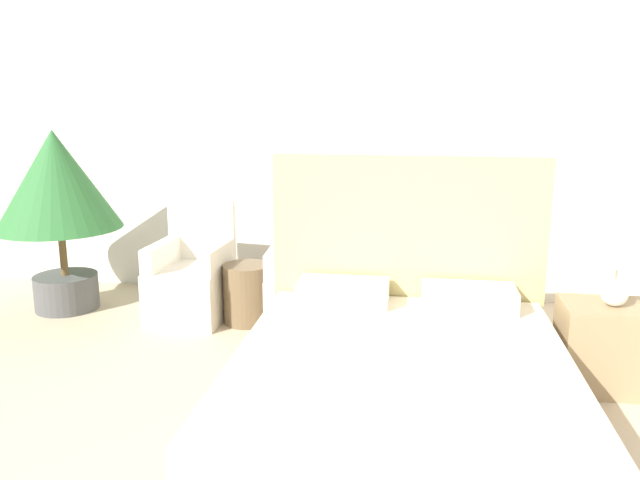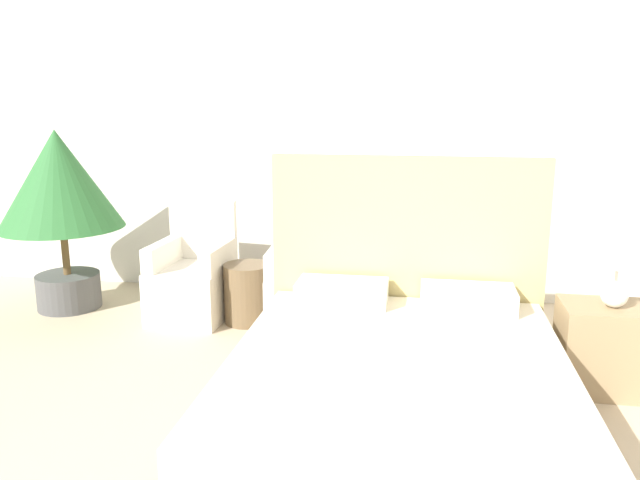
{
  "view_description": "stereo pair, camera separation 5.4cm",
  "coord_description": "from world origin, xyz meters",
  "px_view_note": "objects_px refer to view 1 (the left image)",
  "views": [
    {
      "loc": [
        0.57,
        -1.7,
        1.74
      ],
      "look_at": [
        -0.08,
        2.6,
        0.75
      ],
      "focal_mm": 35.0,
      "sensor_mm": 36.0,
      "label": 1
    },
    {
      "loc": [
        0.62,
        -1.69,
        1.74
      ],
      "look_at": [
        -0.08,
        2.6,
        0.75
      ],
      "focal_mm": 35.0,
      "sensor_mm": 36.0,
      "label": 2
    }
  ],
  "objects_px": {
    "armchair_near_window_right": "(307,288)",
    "nightstand": "(606,347)",
    "bed": "(401,382)",
    "table_lamp": "(618,258)",
    "side_table": "(247,294)",
    "armchair_near_window_left": "(192,283)",
    "potted_palm": "(57,190)"
  },
  "relations": [
    {
      "from": "armchair_near_window_right",
      "to": "bed",
      "type": "bearing_deg",
      "value": -66.74
    },
    {
      "from": "bed",
      "to": "nightstand",
      "type": "height_order",
      "value": "bed"
    },
    {
      "from": "bed",
      "to": "armchair_near_window_right",
      "type": "xyz_separation_m",
      "value": [
        -0.77,
        1.53,
        0.01
      ]
    },
    {
      "from": "nightstand",
      "to": "armchair_near_window_left",
      "type": "bearing_deg",
      "value": 164.02
    },
    {
      "from": "potted_palm",
      "to": "side_table",
      "type": "height_order",
      "value": "potted_palm"
    },
    {
      "from": "potted_palm",
      "to": "nightstand",
      "type": "height_order",
      "value": "potted_palm"
    },
    {
      "from": "table_lamp",
      "to": "side_table",
      "type": "distance_m",
      "value": 2.66
    },
    {
      "from": "armchair_near_window_right",
      "to": "nightstand",
      "type": "xyz_separation_m",
      "value": [
        1.99,
        -0.84,
        -0.02
      ]
    },
    {
      "from": "armchair_near_window_left",
      "to": "table_lamp",
      "type": "relative_size",
      "value": 2.1
    },
    {
      "from": "potted_palm",
      "to": "side_table",
      "type": "xyz_separation_m",
      "value": [
        1.59,
        -0.09,
        -0.77
      ]
    },
    {
      "from": "armchair_near_window_right",
      "to": "nightstand",
      "type": "height_order",
      "value": "armchair_near_window_right"
    },
    {
      "from": "armchair_near_window_left",
      "to": "table_lamp",
      "type": "distance_m",
      "value": 3.11
    },
    {
      "from": "armchair_near_window_right",
      "to": "potted_palm",
      "type": "relative_size",
      "value": 0.61
    },
    {
      "from": "bed",
      "to": "nightstand",
      "type": "distance_m",
      "value": 1.4
    },
    {
      "from": "bed",
      "to": "armchair_near_window_right",
      "type": "relative_size",
      "value": 2.28
    },
    {
      "from": "armchair_near_window_left",
      "to": "side_table",
      "type": "height_order",
      "value": "armchair_near_window_left"
    },
    {
      "from": "table_lamp",
      "to": "armchair_near_window_left",
      "type": "bearing_deg",
      "value": 163.7
    },
    {
      "from": "armchair_near_window_left",
      "to": "armchair_near_window_right",
      "type": "bearing_deg",
      "value": 2.32
    },
    {
      "from": "armchair_near_window_right",
      "to": "side_table",
      "type": "height_order",
      "value": "armchair_near_window_right"
    },
    {
      "from": "nightstand",
      "to": "table_lamp",
      "type": "distance_m",
      "value": 0.56
    },
    {
      "from": "table_lamp",
      "to": "side_table",
      "type": "xyz_separation_m",
      "value": [
        -2.47,
        0.81,
        -0.59
      ]
    },
    {
      "from": "armchair_near_window_right",
      "to": "nightstand",
      "type": "bearing_deg",
      "value": -26.27
    },
    {
      "from": "bed",
      "to": "nightstand",
      "type": "relative_size",
      "value": 3.83
    },
    {
      "from": "table_lamp",
      "to": "nightstand",
      "type": "bearing_deg",
      "value": 114.07
    },
    {
      "from": "armchair_near_window_left",
      "to": "nightstand",
      "type": "xyz_separation_m",
      "value": [
        2.93,
        -0.84,
        -0.02
      ]
    },
    {
      "from": "table_lamp",
      "to": "potted_palm",
      "type": "bearing_deg",
      "value": 167.43
    },
    {
      "from": "potted_palm",
      "to": "side_table",
      "type": "relative_size",
      "value": 3.18
    },
    {
      "from": "nightstand",
      "to": "armchair_near_window_right",
      "type": "bearing_deg",
      "value": 157.14
    },
    {
      "from": "potted_palm",
      "to": "nightstand",
      "type": "distance_m",
      "value": 4.21
    },
    {
      "from": "potted_palm",
      "to": "bed",
      "type": "bearing_deg",
      "value": -29.13
    },
    {
      "from": "table_lamp",
      "to": "armchair_near_window_right",
      "type": "bearing_deg",
      "value": 156.73
    },
    {
      "from": "potted_palm",
      "to": "table_lamp",
      "type": "bearing_deg",
      "value": -12.57
    }
  ]
}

